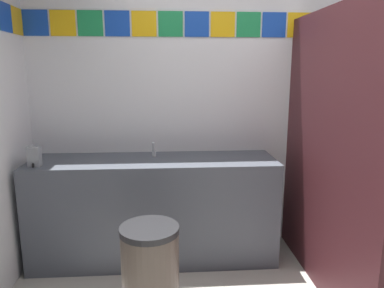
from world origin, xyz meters
name	(u,v)px	position (x,y,z in m)	size (l,w,h in m)	color
wall_back	(245,103)	(0.00, 1.52, 1.31)	(3.79, 0.09, 2.61)	silver
vanity_counter	(155,208)	(-0.83, 1.20, 0.45)	(2.03, 0.56, 0.88)	#4C515B
faucet_center	(154,151)	(-0.83, 1.29, 0.93)	(0.04, 0.10, 0.14)	silver
soap_dispenser	(34,156)	(-1.73, 1.05, 0.96)	(0.09, 0.09, 0.16)	gray
stall_divider	(367,164)	(0.57, 0.45, 1.02)	(0.92, 1.54, 2.03)	#471E23
toilet	(368,222)	(1.03, 1.11, 0.30)	(0.39, 0.49, 0.74)	white
trash_bin	(150,273)	(-0.83, 0.42, 0.32)	(0.38, 0.38, 0.64)	brown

